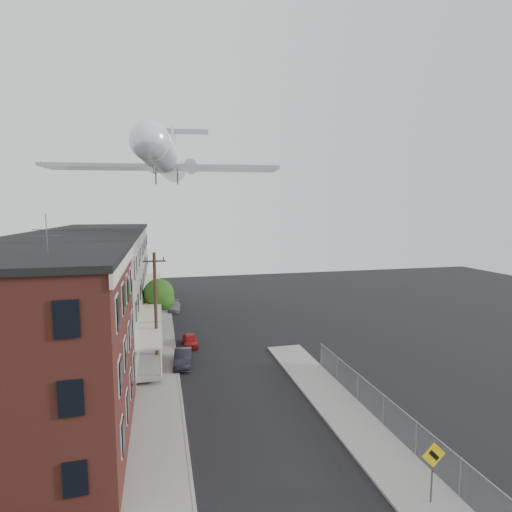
{
  "coord_description": "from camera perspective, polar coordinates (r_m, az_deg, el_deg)",
  "views": [
    {
      "loc": [
        -5.18,
        -14.27,
        12.28
      ],
      "look_at": [
        0.68,
        9.78,
        9.46
      ],
      "focal_mm": 28.0,
      "sensor_mm": 36.0,
      "label": 1
    }
  ],
  "objects": [
    {
      "name": "sidewalk_left",
      "position": [
        40.18,
        -13.76,
        -11.39
      ],
      "size": [
        3.0,
        62.0,
        0.12
      ],
      "primitive_type": "cube",
      "color": "gray",
      "rests_on": "ground"
    },
    {
      "name": "car_mid",
      "position": [
        33.26,
        -10.41,
        -14.12
      ],
      "size": [
        1.68,
        3.87,
        1.24
      ],
      "primitive_type": "imported",
      "rotation": [
        0.0,
        0.0,
        -0.1
      ],
      "color": "black",
      "rests_on": "ground"
    },
    {
      "name": "corner_building",
      "position": [
        23.45,
        -30.56,
        -12.09
      ],
      "size": [
        10.31,
        12.3,
        12.15
      ],
      "color": "#361811",
      "rests_on": "ground"
    },
    {
      "name": "row_house_d",
      "position": [
        52.7,
        -20.96,
        -1.72
      ],
      "size": [
        11.98,
        7.0,
        10.3
      ],
      "color": "#6F6457",
      "rests_on": "ground"
    },
    {
      "name": "car_near",
      "position": [
        37.58,
        -9.4,
        -11.79
      ],
      "size": [
        1.32,
        3.17,
        1.07
      ],
      "primitive_type": "imported",
      "rotation": [
        0.0,
        0.0,
        0.02
      ],
      "color": "maroon",
      "rests_on": "ground"
    },
    {
      "name": "car_far",
      "position": [
        50.48,
        -11.6,
        -7.09
      ],
      "size": [
        1.69,
        3.72,
        1.06
      ],
      "primitive_type": "imported",
      "rotation": [
        0.0,
        0.0,
        -0.06
      ],
      "color": "slate",
      "rests_on": "ground"
    },
    {
      "name": "ground",
      "position": [
        19.53,
        5.77,
        -32.49
      ],
      "size": [
        120.0,
        120.0,
        0.0
      ],
      "primitive_type": "plane",
      "color": "black",
      "rests_on": "ground"
    },
    {
      "name": "airplane",
      "position": [
        42.23,
        -12.73,
        13.22
      ],
      "size": [
        22.15,
        25.29,
        7.28
      ],
      "color": "silver",
      "rests_on": "ground"
    },
    {
      "name": "row_house_b",
      "position": [
        39.04,
        -23.52,
        -4.59
      ],
      "size": [
        11.98,
        7.0,
        10.3
      ],
      "color": "#6F6457",
      "rests_on": "ground"
    },
    {
      "name": "curb_left",
      "position": [
        40.19,
        -11.65,
        -11.32
      ],
      "size": [
        0.15,
        62.0,
        0.14
      ],
      "primitive_type": "cube",
      "color": "gray",
      "rests_on": "ground"
    },
    {
      "name": "warning_sign",
      "position": [
        20.0,
        23.97,
        -25.42
      ],
      "size": [
        1.1,
        0.11,
        2.8
      ],
      "color": "#515156",
      "rests_on": "ground"
    },
    {
      "name": "street_tree",
      "position": [
        43.11,
        -13.58,
        -5.5
      ],
      "size": [
        3.22,
        3.2,
        5.2
      ],
      "color": "black",
      "rests_on": "ground"
    },
    {
      "name": "utility_pole",
      "position": [
        33.16,
        -14.15,
        -6.95
      ],
      "size": [
        1.8,
        0.26,
        9.0
      ],
      "color": "black",
      "rests_on": "ground"
    },
    {
      "name": "chainlink_fence",
      "position": [
        25.44,
        17.73,
        -20.15
      ],
      "size": [
        0.06,
        18.06,
        1.9
      ],
      "color": "gray",
      "rests_on": "ground"
    },
    {
      "name": "row_house_a",
      "position": [
        32.31,
        -25.62,
        -6.93
      ],
      "size": [
        11.98,
        7.0,
        10.3
      ],
      "color": "slate",
      "rests_on": "ground"
    },
    {
      "name": "row_house_c",
      "position": [
        45.85,
        -22.04,
        -2.95
      ],
      "size": [
        11.98,
        7.0,
        10.3
      ],
      "color": "slate",
      "rests_on": "ground"
    },
    {
      "name": "row_house_e",
      "position": [
        59.59,
        -20.12,
        -0.78
      ],
      "size": [
        11.98,
        7.0,
        10.3
      ],
      "color": "slate",
      "rests_on": "ground"
    },
    {
      "name": "sidewalk_right",
      "position": [
        25.97,
        13.37,
        -21.75
      ],
      "size": [
        3.0,
        26.0,
        0.12
      ],
      "primitive_type": "cube",
      "color": "gray",
      "rests_on": "ground"
    },
    {
      "name": "curb_right",
      "position": [
        25.4,
        10.22,
        -22.33
      ],
      "size": [
        0.15,
        26.0,
        0.14
      ],
      "primitive_type": "cube",
      "color": "gray",
      "rests_on": "ground"
    }
  ]
}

